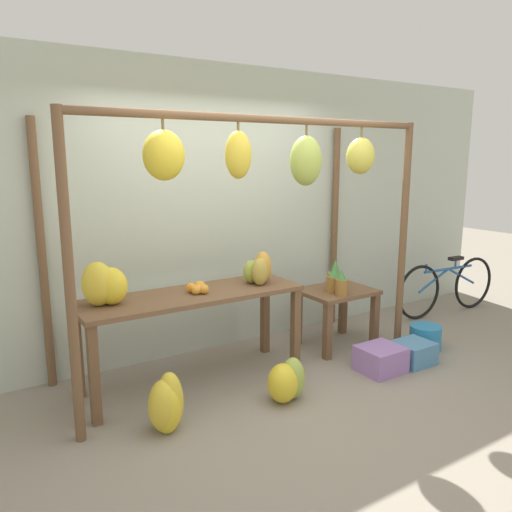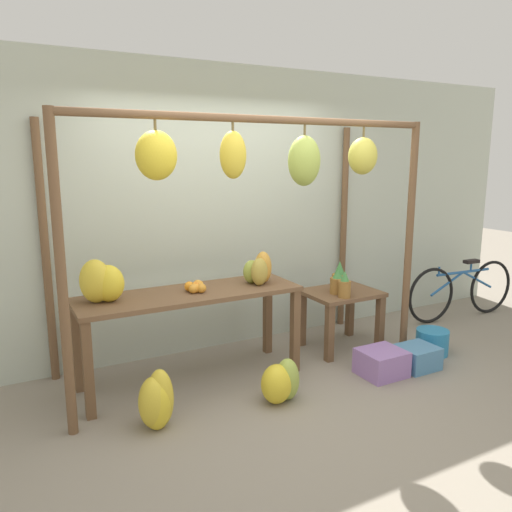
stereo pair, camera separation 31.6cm
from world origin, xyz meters
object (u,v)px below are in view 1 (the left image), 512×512
Objects in this scene: banana_pile_on_table at (104,285)px; pineapple_cluster at (336,281)px; blue_bucket at (425,337)px; banana_pile_ground_right at (287,381)px; parked_bicycle at (447,286)px; orange_pile at (198,288)px; banana_pile_ground_left at (166,406)px; fruit_crate_purple at (413,353)px; fruit_crate_white at (380,359)px; papaya_pile at (259,270)px.

banana_pile_on_table reaches higher than pineapple_cluster.
pineapple_cluster is at bearing 147.16° from blue_bucket.
pineapple_cluster reaches higher than banana_pile_ground_right.
banana_pile_on_table reaches higher than parked_bicycle.
pineapple_cluster is 1.35m from banana_pile_ground_right.
orange_pile is 1.03m from banana_pile_ground_left.
fruit_crate_purple is at bearing -1.68° from banana_pile_ground_right.
banana_pile_ground_right is at bearing 178.32° from fruit_crate_purple.
fruit_crate_white is 1.33× the size of papaya_pile.
fruit_crate_white is at bearing -2.52° from banana_pile_ground_left.
blue_bucket is 1.92m from papaya_pile.
papaya_pile is (-2.85, -0.12, 0.58)m from parked_bicycle.
banana_pile_on_table is 2.27m from pineapple_cluster.
orange_pile reaches higher than banana_pile_ground_left.
papaya_pile is 0.83× the size of fruit_crate_purple.
banana_pile_on_table is 1.06× the size of banana_pile_ground_right.
banana_pile_on_table is 1.36× the size of blue_bucket.
banana_pile_on_table is 1.30× the size of pineapple_cluster.
papaya_pile reaches higher than fruit_crate_white.
papaya_pile is at bearing 26.96° from banana_pile_ground_left.
blue_bucket is at bearing 10.38° from fruit_crate_white.
fruit_crate_purple is at bearing -16.45° from banana_pile_on_table.
banana_pile_ground_right is 1.44m from fruit_crate_purple.
banana_pile_on_table is 0.77m from orange_pile.
blue_bucket is (2.82, 0.05, -0.07)m from banana_pile_ground_left.
papaya_pile is at bearing -177.62° from parked_bicycle.
orange_pile is at bearing -179.99° from papaya_pile.
banana_pile_ground_left is at bearing -170.00° from parked_bicycle.
blue_bucket is at bearing -32.84° from pineapple_cluster.
banana_pile_on_table is 2.51m from fruit_crate_white.
fruit_crate_white is at bearing -18.28° from banana_pile_on_table.
orange_pile is 3.49m from parked_bicycle.
banana_pile_ground_left is 1.49m from papaya_pile.
banana_pile_ground_right reaches higher than fruit_crate_purple.
banana_pile_on_table reaches higher than banana_pile_ground_right.
fruit_crate_white is 0.24× the size of parked_bicycle.
banana_pile_on_table is at bearing 163.55° from fruit_crate_purple.
banana_pile_on_table reaches higher than papaya_pile.
banana_pile_ground_left is at bearing -133.01° from orange_pile.
fruit_crate_purple is at bearing -3.00° from banana_pile_ground_left.
pineapple_cluster reaches higher than parked_bicycle.
pineapple_cluster is 0.20× the size of parked_bicycle.
parked_bicycle is (3.02, 0.79, 0.18)m from banana_pile_ground_right.
banana_pile_ground_right is at bearing -148.74° from pineapple_cluster.
fruit_crate_purple is (1.44, -0.04, -0.06)m from banana_pile_ground_right.
banana_pile_ground_right is (1.20, -0.74, -0.80)m from banana_pile_on_table.
parked_bicycle is at bearing 4.40° from pineapple_cluster.
pineapple_cluster is 0.91m from papaya_pile.
banana_pile_on_table is 1.24× the size of fruit_crate_purple.
banana_pile_on_table is 1.37m from papaya_pile.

